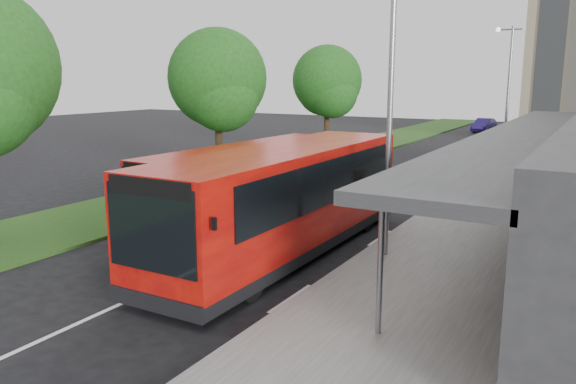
# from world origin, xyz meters

# --- Properties ---
(ground) EXTENTS (120.00, 120.00, 0.00)m
(ground) POSITION_xyz_m (0.00, 0.00, 0.00)
(ground) COLOR black
(ground) RESTS_ON ground
(pavement) EXTENTS (5.00, 80.00, 0.15)m
(pavement) POSITION_xyz_m (6.00, 20.00, 0.07)
(pavement) COLOR slate
(pavement) RESTS_ON ground
(grass_verge) EXTENTS (5.00, 80.00, 0.10)m
(grass_verge) POSITION_xyz_m (-7.00, 20.00, 0.05)
(grass_verge) COLOR #1C4114
(grass_verge) RESTS_ON ground
(lane_centre_line) EXTENTS (0.12, 70.00, 0.01)m
(lane_centre_line) POSITION_xyz_m (0.00, 15.00, 0.01)
(lane_centre_line) COLOR silver
(lane_centre_line) RESTS_ON ground
(kerb_dashes) EXTENTS (0.12, 56.00, 0.01)m
(kerb_dashes) POSITION_xyz_m (3.30, 19.00, 0.01)
(kerb_dashes) COLOR silver
(kerb_dashes) RESTS_ON ground
(tree_mid) EXTENTS (4.72, 4.72, 7.59)m
(tree_mid) POSITION_xyz_m (-7.01, 9.05, 4.90)
(tree_mid) COLOR #352315
(tree_mid) RESTS_ON ground
(tree_far) EXTENTS (4.61, 4.61, 7.39)m
(tree_far) POSITION_xyz_m (-7.01, 21.05, 4.77)
(tree_far) COLOR #352315
(tree_far) RESTS_ON ground
(lamp_post_near) EXTENTS (1.44, 0.28, 8.00)m
(lamp_post_near) POSITION_xyz_m (4.12, 2.00, 4.72)
(lamp_post_near) COLOR gray
(lamp_post_near) RESTS_ON pavement
(lamp_post_far) EXTENTS (1.44, 0.28, 8.00)m
(lamp_post_far) POSITION_xyz_m (4.12, 22.00, 4.72)
(lamp_post_far) COLOR gray
(lamp_post_far) RESTS_ON pavement
(bus_main) EXTENTS (3.07, 11.33, 3.20)m
(bus_main) POSITION_xyz_m (1.39, 1.00, 1.64)
(bus_main) COLOR red
(bus_main) RESTS_ON ground
(bus_second) EXTENTS (2.97, 10.09, 2.83)m
(bus_second) POSITION_xyz_m (-1.53, 3.60, 1.45)
(bus_second) COLOR red
(bus_second) RESTS_ON ground
(litter_bin) EXTENTS (0.67, 0.67, 1.02)m
(litter_bin) POSITION_xyz_m (5.53, 10.10, 0.66)
(litter_bin) COLOR #3D2B19
(litter_bin) RESTS_ON pavement
(bollard) EXTENTS (0.20, 0.20, 1.07)m
(bollard) POSITION_xyz_m (5.13, 18.72, 0.68)
(bollard) COLOR gold
(bollard) RESTS_ON pavement
(car_near) EXTENTS (2.47, 3.43, 1.08)m
(car_near) POSITION_xyz_m (1.70, 39.39, 0.54)
(car_near) COLOR #5A130C
(car_near) RESTS_ON ground
(car_far) EXTENTS (1.81, 4.20, 1.35)m
(car_far) POSITION_xyz_m (-1.32, 44.80, 0.67)
(car_far) COLOR navy
(car_far) RESTS_ON ground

